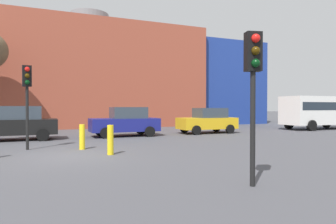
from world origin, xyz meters
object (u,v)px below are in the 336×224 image
white_bus (320,110)px  bollard_yellow_1 (110,140)px  parked_car_3 (208,121)px  traffic_light_island (27,88)px  parked_car_1 (17,123)px  parked_car_2 (125,122)px  bollard_yellow_0 (82,137)px  traffic_light_near_right (253,73)px

white_bus → bollard_yellow_1: size_ratio=5.94×
parked_car_3 → traffic_light_island: 12.34m
parked_car_1 → white_bus: (22.76, -0.20, 0.68)m
parked_car_2 → bollard_yellow_1: size_ratio=3.71×
bollard_yellow_0 → traffic_light_island: bearing=160.7°
bollard_yellow_1 → parked_car_3: bearing=40.1°
parked_car_1 → parked_car_3: 12.13m
parked_car_3 → white_bus: (10.63, -0.20, 0.73)m
traffic_light_island → parked_car_3: bearing=103.3°
traffic_light_island → bollard_yellow_1: traffic_light_island is taller
white_bus → bollard_yellow_1: white_bus is taller
bollard_yellow_0 → white_bus: bearing=14.0°
parked_car_3 → traffic_light_near_right: 14.53m
parked_car_2 → traffic_light_near_right: 13.08m
traffic_light_island → bollard_yellow_1: 4.55m
parked_car_2 → white_bus: size_ratio=0.62×
parked_car_2 → traffic_light_island: bearing=38.8°
parked_car_1 → parked_car_2: 6.17m
white_bus → bollard_yellow_1: bearing=19.9°
white_bus → traffic_light_island: size_ratio=1.88×
parked_car_2 → parked_car_1: bearing=-0.0°
bollard_yellow_0 → bollard_yellow_1: (0.83, -1.93, 0.03)m
parked_car_3 → traffic_light_near_right: bearing=64.0°
traffic_light_near_right → traffic_light_island: (-5.08, 8.60, 0.05)m
traffic_light_near_right → bollard_yellow_1: traffic_light_near_right is taller
parked_car_2 → parked_car_3: 5.96m
traffic_light_near_right → bollard_yellow_0: 8.61m
parked_car_1 → traffic_light_near_right: traffic_light_near_right is taller
traffic_light_near_right → bollard_yellow_1: (-2.07, 5.91, -2.04)m
parked_car_2 → traffic_light_near_right: size_ratio=1.20×
white_bus → bollard_yellow_0: size_ratio=6.27×
parked_car_2 → bollard_yellow_1: bearing=71.0°
parked_car_1 → traffic_light_near_right: size_ratio=1.23×
traffic_light_near_right → traffic_light_island: bearing=-135.4°
parked_car_3 → white_bus: white_bus is taller
white_bus → traffic_light_island: (-22.03, -4.18, 1.04)m
parked_car_2 → traffic_light_island: size_ratio=1.18×
parked_car_3 → bollard_yellow_1: parked_car_3 is taller
parked_car_2 → traffic_light_island: 7.19m
traffic_light_island → bollard_yellow_0: size_ratio=3.34×
parked_car_2 → bollard_yellow_0: parked_car_2 is taller
traffic_light_island → bollard_yellow_0: (2.18, -0.76, -2.12)m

